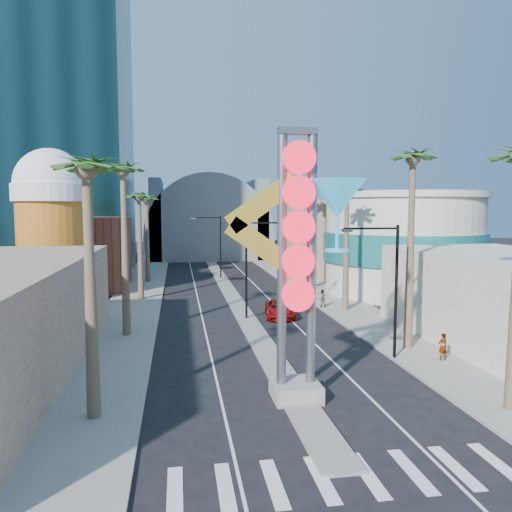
{
  "coord_description": "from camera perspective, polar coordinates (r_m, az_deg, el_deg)",
  "views": [
    {
      "loc": [
        -5.4,
        -19.21,
        8.93
      ],
      "look_at": [
        0.57,
        18.66,
        5.28
      ],
      "focal_mm": 35.0,
      "sensor_mm": 36.0,
      "label": 1
    }
  ],
  "objects": [
    {
      "name": "pedestrian_a",
      "position": [
        31.32,
        20.57,
        -9.69
      ],
      "size": [
        0.62,
        0.44,
        1.59
      ],
      "primitive_type": "imported",
      "rotation": [
        0.0,
        0.0,
        3.25
      ],
      "color": "gray",
      "rests_on": "sidewalk_east"
    },
    {
      "name": "palm_0",
      "position": [
        21.53,
        -18.76,
        7.81
      ],
      "size": [
        2.4,
        2.4,
        11.7
      ],
      "color": "brown",
      "rests_on": "ground"
    },
    {
      "name": "streetlight_2",
      "position": [
        30.07,
        14.93,
        -2.59
      ],
      "size": [
        3.45,
        0.25,
        8.0
      ],
      "color": "black",
      "rests_on": "ground"
    },
    {
      "name": "hotel_tower",
      "position": [
        74.86,
        -22.64,
        17.42
      ],
      "size": [
        20.0,
        20.0,
        50.0
      ],
      "primitive_type": "cube",
      "color": "black",
      "rests_on": "ground"
    },
    {
      "name": "palm_6",
      "position": [
        43.66,
        10.37,
        6.66
      ],
      "size": [
        2.4,
        2.4,
        11.7
      ],
      "color": "brown",
      "rests_on": "ground"
    },
    {
      "name": "palm_7",
      "position": [
        55.15,
        6.23,
        7.37
      ],
      "size": [
        2.4,
        2.4,
        12.7
      ],
      "color": "brown",
      "rests_on": "ground"
    },
    {
      "name": "turquoise_building",
      "position": [
        54.61,
        16.44,
        1.35
      ],
      "size": [
        16.6,
        16.6,
        10.6
      ],
      "color": "beige",
      "rests_on": "ground"
    },
    {
      "name": "palm_3",
      "position": [
        61.31,
        -12.39,
        5.83
      ],
      "size": [
        2.4,
        2.4,
        11.2
      ],
      "color": "brown",
      "rests_on": "ground"
    },
    {
      "name": "neon_sign",
      "position": [
        23.08,
        6.69,
        1.36
      ],
      "size": [
        6.53,
        2.6,
        12.55
      ],
      "color": "gray",
      "rests_on": "ground"
    },
    {
      "name": "filler_east",
      "position": [
        70.64,
        8.69,
        2.18
      ],
      "size": [
        10.0,
        20.0,
        10.0
      ],
      "primitive_type": "cube",
      "color": "#8B6C5A",
      "rests_on": "ground"
    },
    {
      "name": "pedestrian_b",
      "position": [
        45.18,
        7.54,
        -4.82
      ],
      "size": [
        0.78,
        0.62,
        1.55
      ],
      "primitive_type": "imported",
      "rotation": [
        0.0,
        0.0,
        3.19
      ],
      "color": "gray",
      "rests_on": "sidewalk_east"
    },
    {
      "name": "streetlight_0",
      "position": [
        39.86,
        -0.34,
        -0.4
      ],
      "size": [
        3.79,
        0.25,
        8.0
      ],
      "color": "black",
      "rests_on": "ground"
    },
    {
      "name": "sidewalk_east",
      "position": [
        56.91,
        6.34,
        -3.55
      ],
      "size": [
        5.0,
        100.0,
        0.15
      ],
      "primitive_type": "cube",
      "color": "gray",
      "rests_on": "ground"
    },
    {
      "name": "streetlight_1",
      "position": [
        63.52,
        -4.56,
        1.76
      ],
      "size": [
        3.79,
        0.25,
        8.0
      ],
      "color": "black",
      "rests_on": "ground"
    },
    {
      "name": "ground",
      "position": [
        21.86,
        6.49,
        -18.72
      ],
      "size": [
        240.0,
        240.0,
        0.0
      ],
      "primitive_type": "plane",
      "color": "black",
      "rests_on": "ground"
    },
    {
      "name": "beer_mug",
      "position": [
        50.57,
        -22.27,
        3.8
      ],
      "size": [
        7.0,
        7.0,
        14.5
      ],
      "color": "orange",
      "rests_on": "ground"
    },
    {
      "name": "canopy",
      "position": [
        91.48,
        -5.57,
        2.52
      ],
      "size": [
        22.0,
        16.0,
        22.0
      ],
      "color": "slate",
      "rests_on": "ground"
    },
    {
      "name": "palm_2",
      "position": [
        49.34,
        -13.22,
        5.93
      ],
      "size": [
        2.4,
        2.4,
        11.2
      ],
      "color": "brown",
      "rests_on": "ground"
    },
    {
      "name": "palm_1",
      "position": [
        35.44,
        -14.94,
        8.32
      ],
      "size": [
        2.4,
        2.4,
        12.7
      ],
      "color": "brown",
      "rests_on": "ground"
    },
    {
      "name": "brick_filler_west",
      "position": [
        58.39,
        -19.39,
        0.28
      ],
      "size": [
        10.0,
        10.0,
        8.0
      ],
      "primitive_type": "cube",
      "color": "brown",
      "rests_on": "ground"
    },
    {
      "name": "palm_5",
      "position": [
        32.65,
        17.47,
        9.29
      ],
      "size": [
        2.4,
        2.4,
        13.2
      ],
      "color": "brown",
      "rests_on": "ground"
    },
    {
      "name": "red_pickup",
      "position": [
        41.38,
        2.74,
        -6.06
      ],
      "size": [
        2.95,
        5.24,
        1.38
      ],
      "primitive_type": "imported",
      "rotation": [
        0.0,
        0.0,
        -0.14
      ],
      "color": "maroon",
      "rests_on": "ground"
    },
    {
      "name": "sidewalk_west",
      "position": [
        55.08,
        -13.14,
        -3.96
      ],
      "size": [
        5.0,
        100.0,
        0.15
      ],
      "primitive_type": "cube",
      "color": "gray",
      "rests_on": "ground"
    },
    {
      "name": "median",
      "position": [
        58.14,
        -3.53,
        -3.34
      ],
      "size": [
        1.6,
        84.0,
        0.15
      ],
      "primitive_type": "cube",
      "color": "gray",
      "rests_on": "ground"
    }
  ]
}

